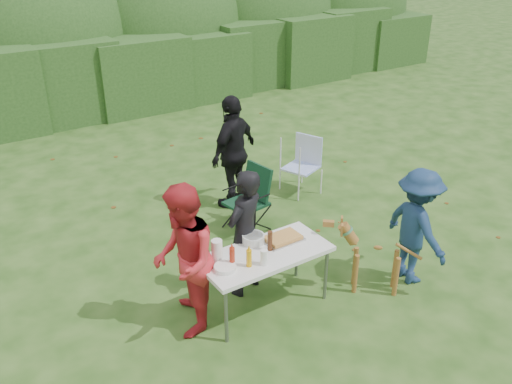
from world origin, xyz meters
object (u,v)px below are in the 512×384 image
lawn_chair (301,165)px  paper_towel_roll (217,251)px  camping_chair (246,200)px  person_red_jacket (184,261)px  person_black_puffy (234,152)px  ketchup_bottle (232,257)px  child (416,227)px  mustard_bottle (249,258)px  folding_table (265,257)px  dog (377,258)px  beer_bottle (270,241)px  person_cook (245,233)px

lawn_chair → paper_towel_roll: 3.45m
camping_chair → person_red_jacket: bearing=32.0°
person_black_puffy → ketchup_bottle: 2.84m
person_black_puffy → child: bearing=80.0°
person_black_puffy → camping_chair: (-0.27, -0.77, -0.41)m
child → paper_towel_roll: size_ratio=5.75×
lawn_chair → ketchup_bottle: 3.47m
mustard_bottle → person_red_jacket: bearing=153.2°
child → lawn_chair: (0.37, 2.74, -0.28)m
folding_table → ketchup_bottle: 0.46m
mustard_bottle → paper_towel_roll: (-0.24, 0.27, 0.03)m
person_black_puffy → ketchup_bottle: bearing=33.3°
lawn_chair → person_red_jacket: bearing=11.2°
folding_table → lawn_chair: size_ratio=1.59×
folding_table → paper_towel_roll: 0.58m
paper_towel_roll → mustard_bottle: bearing=-49.1°
ketchup_bottle → child: bearing=-13.2°
dog → camping_chair: 2.16m
person_black_puffy → dog: person_black_puffy is taller
camping_chair → lawn_chair: (1.43, 0.56, -0.01)m
mustard_bottle → paper_towel_roll: bearing=130.9°
camping_chair → beer_bottle: bearing=57.7°
person_red_jacket → beer_bottle: person_red_jacket is taller
child → mustard_bottle: child is taller
dog → paper_towel_roll: paper_towel_roll is taller
person_cook → beer_bottle: size_ratio=6.64×
child → lawn_chair: child is taller
camping_chair → paper_towel_roll: bearing=39.9°
person_red_jacket → paper_towel_roll: 0.38m
beer_bottle → paper_towel_roll: size_ratio=0.92×
person_red_jacket → child: size_ratio=1.15×
child → ketchup_bottle: 2.35m
person_red_jacket → paper_towel_roll: (0.38, -0.04, 0.01)m
person_cook → camping_chair: (0.80, 1.23, -0.32)m
lawn_chair → ketchup_bottle: (-2.65, -2.20, 0.38)m
person_cook → paper_towel_roll: (-0.51, -0.25, 0.07)m
lawn_chair → beer_bottle: bearing=24.0°
child → paper_towel_roll: child is taller
folding_table → beer_bottle: bearing=9.0°
person_red_jacket → camping_chair: 2.26m
lawn_chair → person_black_puffy: bearing=-31.9°
ketchup_bottle → folding_table: bearing=2.1°
paper_towel_roll → person_red_jacket: bearing=174.2°
person_cook → paper_towel_roll: 0.58m
lawn_chair → mustard_bottle: size_ratio=4.70×
lawn_chair → beer_bottle: size_ratio=3.92×
lawn_chair → paper_towel_roll: paper_towel_roll is taller
folding_table → person_black_puffy: person_black_puffy is taller
person_cook → mustard_bottle: size_ratio=7.97×
person_black_puffy → mustard_bottle: size_ratio=8.96×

